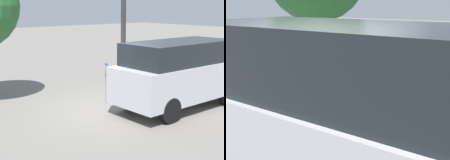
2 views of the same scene
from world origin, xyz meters
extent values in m
plane|color=slate|center=(0.00, 0.00, 0.00)|extent=(80.00, 80.00, 0.00)
cylinder|color=gray|center=(0.16, 0.45, 0.52)|extent=(0.05, 0.05, 1.04)
cube|color=gray|center=(0.16, 0.45, 1.17)|extent=(0.22, 0.15, 0.26)
sphere|color=navy|center=(0.16, 0.45, 1.33)|extent=(0.11, 0.11, 0.11)
cylinder|color=gray|center=(5.43, 0.41, 0.48)|extent=(0.05, 0.05, 0.97)
cube|color=gray|center=(5.43, 0.41, 1.10)|extent=(0.22, 0.15, 0.26)
sphere|color=maroon|center=(5.43, 0.41, 1.25)|extent=(0.11, 0.11, 0.11)
cube|color=beige|center=(1.79, 1.50, 0.28)|extent=(0.44, 0.44, 0.55)
cylinder|color=#2D2D2D|center=(1.79, 1.50, 3.07)|extent=(0.19, 0.19, 5.05)
cube|color=#B2B2B7|center=(1.74, -1.39, 0.91)|extent=(4.60, 1.88, 1.09)
cube|color=black|center=(1.63, -1.39, 1.80)|extent=(3.68, 1.72, 0.68)
cube|color=orange|center=(3.98, -0.77, 0.52)|extent=(0.08, 0.12, 0.20)
cylinder|color=black|center=(3.16, -0.57, 0.37)|extent=(0.74, 0.23, 0.73)
cylinder|color=black|center=(0.31, -0.59, 0.37)|extent=(0.74, 0.23, 0.73)
cylinder|color=black|center=(0.33, -2.21, 0.37)|extent=(0.74, 0.23, 0.73)
camera|label=1|loc=(-6.62, -8.30, 3.21)|focal=55.00mm
camera|label=2|loc=(3.53, -3.98, 2.33)|focal=55.00mm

